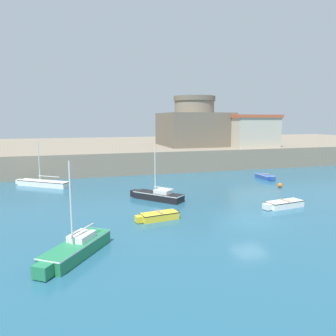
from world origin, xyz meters
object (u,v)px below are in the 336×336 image
sailboat_green_2 (76,248)px  sailboat_black_4 (158,195)px  mooring_buoy (280,185)px  harbor_shed_near_wharf (251,131)px  dinghy_white_3 (284,204)px  fortress (194,126)px  dinghy_yellow_0 (158,216)px  sailboat_white_5 (43,183)px  dinghy_blue_1 (265,176)px

sailboat_green_2 → sailboat_black_4: sailboat_green_2 is taller
mooring_buoy → harbor_shed_near_wharf: bearing=69.4°
dinghy_white_3 → harbor_shed_near_wharf: bearing=65.2°
mooring_buoy → fortress: fortress is taller
sailboat_green_2 → mooring_buoy: sailboat_green_2 is taller
dinghy_yellow_0 → fortress: (14.60, 29.83, 6.09)m
harbor_shed_near_wharf → sailboat_white_5: bearing=-165.0°
dinghy_white_3 → mooring_buoy: bearing=56.2°
sailboat_green_2 → mooring_buoy: (22.35, 12.62, -0.22)m
sailboat_black_4 → sailboat_white_5: (-10.88, 9.96, -0.06)m
mooring_buoy → harbor_shed_near_wharf: harbor_shed_near_wharf is taller
sailboat_green_2 → sailboat_black_4: bearing=55.3°
sailboat_white_5 → dinghy_blue_1: bearing=-7.0°
sailboat_white_5 → harbor_shed_near_wharf: (31.89, 8.56, 5.35)m
dinghy_blue_1 → dinghy_white_3: dinghy_blue_1 is taller
dinghy_blue_1 → sailboat_black_4: sailboat_black_4 is taller
dinghy_yellow_0 → dinghy_white_3: bearing=1.1°
harbor_shed_near_wharf → dinghy_white_3: bearing=-114.8°
dinghy_blue_1 → dinghy_yellow_0: bearing=-144.4°
sailboat_green_2 → fortress: bearing=59.3°
dinghy_white_3 → dinghy_yellow_0: bearing=-178.9°
dinghy_white_3 → sailboat_black_4: size_ratio=0.79×
dinghy_blue_1 → sailboat_white_5: sailboat_white_5 is taller
sailboat_green_2 → mooring_buoy: bearing=29.5°
sailboat_white_5 → mooring_buoy: bearing=-18.5°
dinghy_yellow_0 → harbor_shed_near_wharf: bearing=47.4°
sailboat_black_4 → mooring_buoy: sailboat_black_4 is taller
harbor_shed_near_wharf → fortress: bearing=146.8°
sailboat_green_2 → dinghy_white_3: 18.28m
dinghy_yellow_0 → mooring_buoy: size_ratio=6.96×
sailboat_green_2 → sailboat_white_5: size_ratio=0.88×
dinghy_blue_1 → fortress: 18.44m
dinghy_yellow_0 → dinghy_blue_1: size_ratio=1.05×
sailboat_white_5 → sailboat_black_4: bearing=-42.5°
dinghy_blue_1 → fortress: size_ratio=0.31×
sailboat_green_2 → sailboat_black_4: 13.62m
sailboat_black_4 → fortress: bearing=61.3°
sailboat_black_4 → sailboat_white_5: size_ratio=0.82×
dinghy_yellow_0 → sailboat_black_4: sailboat_black_4 is taller
mooring_buoy → sailboat_white_5: bearing=161.5°
fortress → harbor_shed_near_wharf: size_ratio=1.40×
dinghy_blue_1 → mooring_buoy: 5.44m
dinghy_yellow_0 → dinghy_white_3: size_ratio=0.90×
dinghy_blue_1 → harbor_shed_near_wharf: (4.86, 11.89, 5.40)m
sailboat_green_2 → harbor_shed_near_wharf: size_ratio=0.69×
sailboat_black_4 → sailboat_white_5: sailboat_white_5 is taller
dinghy_blue_1 → dinghy_white_3: size_ratio=0.86×
mooring_buoy → fortress: size_ratio=0.05×
sailboat_black_4 → harbor_shed_near_wharf: bearing=41.4°
sailboat_green_2 → harbor_shed_near_wharf: (28.76, 29.71, 5.24)m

